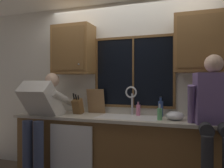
# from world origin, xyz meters

# --- Properties ---
(back_wall) EXTENTS (5.36, 0.12, 2.55)m
(back_wall) POSITION_xyz_m (0.00, 0.06, 1.27)
(back_wall) COLOR silver
(back_wall) RESTS_ON floor
(window_glass) EXTENTS (1.10, 0.02, 0.95)m
(window_glass) POSITION_xyz_m (0.07, -0.01, 1.52)
(window_glass) COLOR black
(window_frame_top) EXTENTS (1.17, 0.02, 0.04)m
(window_frame_top) POSITION_xyz_m (0.07, -0.02, 2.02)
(window_frame_top) COLOR brown
(window_frame_bottom) EXTENTS (1.17, 0.02, 0.04)m
(window_frame_bottom) POSITION_xyz_m (0.07, -0.02, 1.03)
(window_frame_bottom) COLOR brown
(window_frame_left) EXTENTS (0.04, 0.02, 0.95)m
(window_frame_left) POSITION_xyz_m (-0.49, -0.02, 1.52)
(window_frame_left) COLOR brown
(window_frame_right) EXTENTS (0.03, 0.02, 0.95)m
(window_frame_right) POSITION_xyz_m (0.64, -0.02, 1.52)
(window_frame_right) COLOR brown
(window_mullion_center) EXTENTS (0.02, 0.02, 0.95)m
(window_mullion_center) POSITION_xyz_m (0.07, -0.02, 1.52)
(window_mullion_center) COLOR brown
(lower_cabinet_run) EXTENTS (2.96, 0.58, 0.88)m
(lower_cabinet_run) POSITION_xyz_m (0.00, -0.29, 0.44)
(lower_cabinet_run) COLOR brown
(lower_cabinet_run) RESTS_ON floor
(countertop) EXTENTS (3.02, 0.62, 0.04)m
(countertop) POSITION_xyz_m (0.00, -0.31, 0.90)
(countertop) COLOR beige
(countertop) RESTS_ON lower_cabinet_run
(dishwasher_front) EXTENTS (0.60, 0.02, 0.74)m
(dishwasher_front) POSITION_xyz_m (-0.60, -0.61, 0.46)
(dishwasher_front) COLOR white
(upper_cabinet_left) EXTENTS (0.60, 0.36, 0.72)m
(upper_cabinet_left) POSITION_xyz_m (-0.80, -0.17, 1.86)
(upper_cabinet_left) COLOR olive
(upper_cabinet_right) EXTENTS (0.60, 0.36, 0.72)m
(upper_cabinet_right) POSITION_xyz_m (0.95, -0.17, 1.86)
(upper_cabinet_right) COLOR olive
(sink) EXTENTS (0.80, 0.46, 0.21)m
(sink) POSITION_xyz_m (0.07, -0.30, 0.82)
(sink) COLOR silver
(sink) RESTS_ON lower_cabinet_run
(faucet) EXTENTS (0.18, 0.09, 0.40)m
(faucet) POSITION_xyz_m (0.08, -0.12, 1.17)
(faucet) COLOR silver
(faucet) RESTS_ON countertop
(person_standing) EXTENTS (0.53, 0.71, 1.51)m
(person_standing) POSITION_xyz_m (-1.07, -0.59, 0.94)
(person_standing) COLOR #384260
(person_standing) RESTS_ON floor
(person_sitting_on_counter) EXTENTS (0.54, 0.64, 1.26)m
(person_sitting_on_counter) POSITION_xyz_m (1.09, -0.57, 1.10)
(person_sitting_on_counter) COLOR #262628
(person_sitting_on_counter) RESTS_ON countertop
(knife_block) EXTENTS (0.12, 0.18, 0.32)m
(knife_block) POSITION_xyz_m (-0.69, -0.25, 1.03)
(knife_block) COLOR brown
(knife_block) RESTS_ON countertop
(cutting_board) EXTENTS (0.27, 0.10, 0.36)m
(cutting_board) POSITION_xyz_m (-0.48, -0.09, 1.10)
(cutting_board) COLOR #997047
(cutting_board) RESTS_ON countertop
(mixing_bowl) EXTENTS (0.22, 0.22, 0.11)m
(mixing_bowl) POSITION_xyz_m (0.67, -0.33, 0.97)
(mixing_bowl) COLOR silver
(mixing_bowl) RESTS_ON countertop
(soap_dispenser) EXTENTS (0.06, 0.07, 0.20)m
(soap_dispenser) POSITION_xyz_m (0.50, -0.40, 1.00)
(soap_dispenser) COLOR #59A566
(soap_dispenser) RESTS_ON countertop
(bottle_green_glass) EXTENTS (0.07, 0.07, 0.27)m
(bottle_green_glass) POSITION_xyz_m (0.47, -0.10, 1.03)
(bottle_green_glass) COLOR #334C8C
(bottle_green_glass) RESTS_ON countertop
(bottle_tall_clear) EXTENTS (0.06, 0.06, 0.20)m
(bottle_tall_clear) POSITION_xyz_m (0.17, -0.13, 1.00)
(bottle_tall_clear) COLOR pink
(bottle_tall_clear) RESTS_ON countertop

